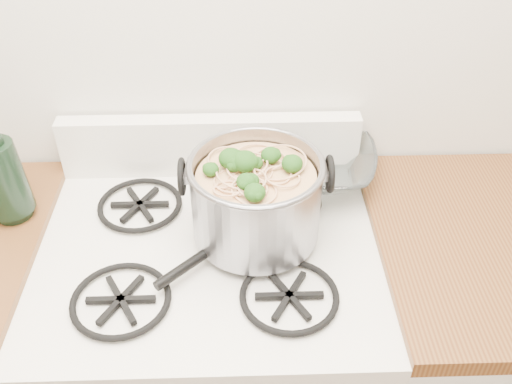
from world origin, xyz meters
name	(u,v)px	position (x,y,z in m)	size (l,w,h in m)	color
gas_range	(217,372)	(0.00, 1.26, 0.44)	(0.76, 0.66, 0.92)	white
counter_left	(29,371)	(-0.51, 1.26, 0.46)	(0.25, 0.65, 0.92)	silver
stock_pot	(256,199)	(0.11, 1.30, 1.02)	(0.32, 0.29, 0.20)	gray
spatula	(246,226)	(0.09, 1.30, 0.94)	(0.29, 0.31, 0.02)	black
glass_bowl	(318,170)	(0.27, 1.51, 0.94)	(0.11, 0.11, 0.03)	white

